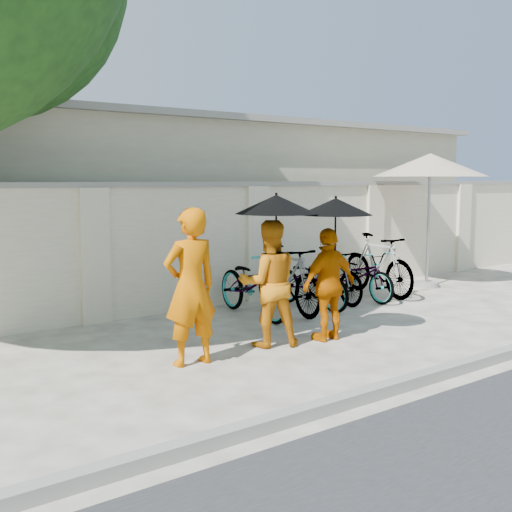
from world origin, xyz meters
TOP-DOWN VIEW (x-y plane):
  - ground at (0.00, 0.00)m, footprint 80.00×80.00m
  - kerb at (0.00, -1.70)m, footprint 40.00×0.16m
  - compound_wall at (1.00, 3.20)m, footprint 20.00×0.30m
  - building_behind at (2.00, 7.00)m, footprint 14.00×6.00m
  - monk_left at (-1.01, 0.37)m, footprint 0.68×0.46m
  - monk_center at (0.23, 0.49)m, footprint 0.97×0.88m
  - parasol_center at (0.28, 0.41)m, footprint 1.03×1.03m
  - monk_right at (1.03, 0.23)m, footprint 0.88×0.37m
  - parasol_right at (1.05, 0.15)m, footprint 0.95×0.95m
  - patio_umbrella at (5.53, 2.12)m, footprint 2.70×2.70m
  - bike_0 at (1.14, 2.02)m, footprint 0.86×1.99m
  - bike_1 at (1.72, 1.89)m, footprint 0.74×1.87m
  - bike_2 at (2.30, 1.98)m, footprint 0.64×1.74m
  - bike_3 at (2.89, 2.06)m, footprint 0.60×1.62m
  - bike_4 at (3.47, 1.99)m, footprint 0.64×1.68m
  - bike_5 at (4.05, 2.09)m, footprint 0.76×1.93m

SIDE VIEW (x-z plane):
  - ground at x=0.00m, z-range 0.00..0.00m
  - kerb at x=0.00m, z-range 0.00..0.12m
  - bike_4 at x=3.47m, z-range 0.00..0.87m
  - bike_2 at x=2.30m, z-range 0.00..0.91m
  - bike_3 at x=2.89m, z-range 0.00..0.95m
  - bike_0 at x=1.14m, z-range 0.00..1.01m
  - bike_1 at x=1.72m, z-range 0.00..1.10m
  - bike_5 at x=4.05m, z-range 0.00..1.13m
  - monk_right at x=1.03m, z-range 0.00..1.49m
  - monk_center at x=0.23m, z-range 0.00..1.61m
  - monk_left at x=-1.01m, z-range 0.00..1.81m
  - compound_wall at x=1.00m, z-range 0.00..2.00m
  - building_behind at x=2.00m, z-range 0.00..3.20m
  - parasol_right at x=1.05m, z-range 1.25..2.29m
  - parasol_center at x=0.28m, z-range 1.30..2.32m
  - patio_umbrella at x=5.53m, z-range 1.05..3.67m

